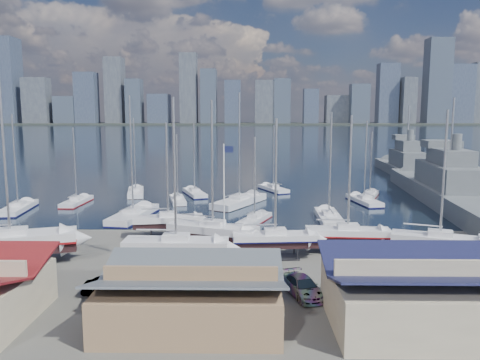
{
  "coord_description": "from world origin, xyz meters",
  "views": [
    {
      "loc": [
        3.8,
        -56.21,
        14.24
      ],
      "look_at": [
        2.8,
        8.0,
        5.12
      ],
      "focal_mm": 35.0,
      "sensor_mm": 36.0,
      "label": 1
    }
  ],
  "objects_px": {
    "car_a": "(24,276)",
    "flagpole": "(225,191)",
    "naval_ship_west": "(406,169)",
    "naval_ship_east": "(448,193)"
  },
  "relations": [
    {
      "from": "naval_ship_east",
      "to": "naval_ship_west",
      "type": "xyz_separation_m",
      "value": [
        4.6,
        33.63,
        -0.0
      ]
    },
    {
      "from": "naval_ship_east",
      "to": "naval_ship_west",
      "type": "height_order",
      "value": "naval_ship_east"
    },
    {
      "from": "naval_ship_west",
      "to": "flagpole",
      "type": "bearing_deg",
      "value": 151.06
    },
    {
      "from": "naval_ship_west",
      "to": "car_a",
      "type": "distance_m",
      "value": 89.78
    },
    {
      "from": "naval_ship_east",
      "to": "flagpole",
      "type": "relative_size",
      "value": 4.44
    },
    {
      "from": "car_a",
      "to": "naval_ship_west",
      "type": "bearing_deg",
      "value": 59.68
    },
    {
      "from": "naval_ship_west",
      "to": "flagpole",
      "type": "distance_m",
      "value": 72.41
    },
    {
      "from": "flagpole",
      "to": "naval_ship_east",
      "type": "bearing_deg",
      "value": 38.25
    },
    {
      "from": "naval_ship_east",
      "to": "car_a",
      "type": "xyz_separation_m",
      "value": [
        -50.81,
        -37.0,
        -0.87
      ]
    },
    {
      "from": "car_a",
      "to": "flagpole",
      "type": "xyz_separation_m",
      "value": [
        16.36,
        9.84,
        5.64
      ]
    }
  ]
}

